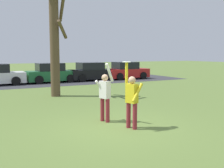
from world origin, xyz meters
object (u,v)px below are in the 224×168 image
Objects in this scene: person_defender at (105,94)px; frisbee_disc at (127,62)px; parked_car_red at (126,71)px; person_catcher at (132,98)px; bare_tree_tall at (55,36)px; parked_car_green at (52,73)px; parked_car_black at (91,72)px.

person_defender is 7.83× the size of frisbee_disc.
frisbee_disc reaches higher than parked_car_red.
person_catcher reaches higher than parked_car_red.
bare_tree_tall is at bearing -14.97° from person_catcher.
frisbee_disc is at bearing -87.67° from bare_tree_tall.
person_catcher reaches higher than parked_car_green.
parked_car_red is (8.34, 14.32, -0.25)m from person_catcher.
person_defender is at bearing -98.17° from parked_car_green.
frisbee_disc is (-0.07, 0.21, 1.11)m from person_catcher.
person_defender is 0.31× the size of bare_tree_tall.
person_defender is at bearing -0.00° from person_catcher.
bare_tree_tall is at bearing 162.13° from person_defender.
bare_tree_tall reaches higher than parked_car_green.
person_defender is 0.49× the size of parked_car_black.
parked_car_black is (4.87, 14.54, -0.25)m from person_catcher.
frisbee_disc is at bearing -96.53° from parked_car_green.
parked_car_red is at bearing -47.99° from person_catcher.
frisbee_disc is 0.04× the size of bare_tree_tall.
parked_car_black is (5.24, 13.38, -0.25)m from person_defender.
person_defender is 1.48m from frisbee_disc.
parked_car_red is (8.71, 13.17, -0.25)m from person_defender.
person_catcher is 1.21m from person_defender.
parked_car_black is at bearing 140.84° from person_defender.
parked_car_red is at bearing 128.75° from person_defender.
person_defender is at bearing -124.43° from parked_car_red.
bare_tree_tall is (0.01, 6.19, 2.32)m from person_defender.
parked_car_black is (3.53, -0.10, 0.00)m from parked_car_green.
bare_tree_tall is (-0.29, 7.13, 1.21)m from frisbee_disc.
frisbee_disc reaches higher than person_defender.
bare_tree_tall is at bearing 92.33° from frisbee_disc.
frisbee_disc is 0.06× the size of parked_car_black.
person_defender reaches higher than parked_car_black.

